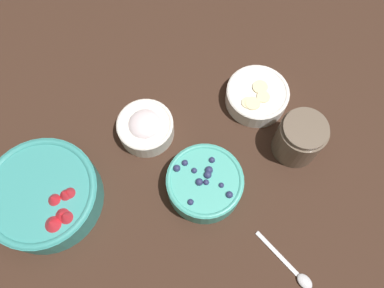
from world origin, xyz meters
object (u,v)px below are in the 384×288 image
at_px(bowl_bananas, 257,95).
at_px(jar_chocolate, 299,139).
at_px(bowl_strawberries, 44,195).
at_px(bowl_cream, 146,127).
at_px(bowl_blueberries, 205,183).

bearing_deg(bowl_bananas, jar_chocolate, 62.27).
bearing_deg(bowl_strawberries, bowl_cream, 157.17).
distance_m(bowl_bananas, jar_chocolate, 0.14).
distance_m(bowl_bananas, bowl_cream, 0.25).
bearing_deg(jar_chocolate, bowl_blueberries, -36.44).
distance_m(bowl_strawberries, bowl_bananas, 0.48).
xyz_separation_m(bowl_strawberries, bowl_bananas, (-0.40, 0.27, -0.01)).
height_order(bowl_strawberries, bowl_blueberries, bowl_strawberries).
xyz_separation_m(bowl_bananas, jar_chocolate, (0.06, 0.12, 0.02)).
distance_m(bowl_strawberries, bowl_blueberries, 0.31).
relative_size(bowl_blueberries, bowl_cream, 1.27).
bearing_deg(jar_chocolate, bowl_bananas, -117.73).
xyz_separation_m(bowl_blueberries, bowl_bananas, (-0.23, 0.01, -0.01)).
distance_m(bowl_blueberries, bowl_cream, 0.17).
xyz_separation_m(bowl_strawberries, jar_chocolate, (-0.34, 0.38, 0.01)).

